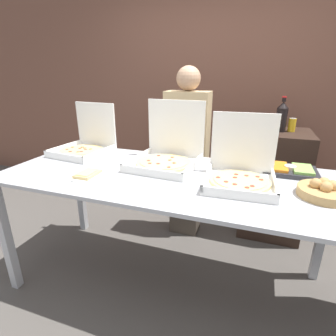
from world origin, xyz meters
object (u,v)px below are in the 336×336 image
at_px(paper_plate_front_center, 88,175).
at_px(soda_bottle, 282,116).
at_px(soda_can_silver, 265,123).
at_px(person_guest_cap, 187,152).
at_px(pizza_box_near_right, 241,171).
at_px(soda_can_colored, 292,125).
at_px(pizza_box_far_left, 85,144).
at_px(veggie_tray, 290,170).
at_px(pizza_box_far_right, 167,154).
at_px(bread_basket, 325,191).

distance_m(paper_plate_front_center, soda_bottle, 1.80).
xyz_separation_m(soda_can_silver, person_guest_cap, (-0.68, -0.35, -0.26)).
relative_size(pizza_box_near_right, soda_can_colored, 3.67).
bearing_deg(pizza_box_far_left, soda_can_colored, 32.03).
distance_m(pizza_box_far_left, person_guest_cap, 0.93).
distance_m(veggie_tray, soda_can_silver, 0.84).
relative_size(soda_bottle, person_guest_cap, 0.20).
bearing_deg(soda_can_silver, pizza_box_far_left, -149.92).
bearing_deg(veggie_tray, person_guest_cap, 152.37).
height_order(pizza_box_far_right, veggie_tray, pizza_box_far_right).
bearing_deg(pizza_box_near_right, paper_plate_front_center, -169.96).
height_order(pizza_box_near_right, soda_can_silver, pizza_box_near_right).
bearing_deg(soda_bottle, pizza_box_far_right, -133.85).
height_order(soda_can_silver, soda_can_colored, same).
distance_m(veggie_tray, soda_can_colored, 0.81).
distance_m(paper_plate_front_center, soda_can_colored, 1.88).
bearing_deg(pizza_box_far_right, person_guest_cap, 92.62).
bearing_deg(person_guest_cap, pizza_box_far_left, 32.40).
distance_m(pizza_box_far_left, soda_bottle, 1.80).
bearing_deg(pizza_box_far_right, paper_plate_front_center, -132.75).
relative_size(pizza_box_far_right, soda_can_silver, 4.11).
height_order(pizza_box_near_right, soda_bottle, soda_bottle).
height_order(bread_basket, soda_can_silver, soda_can_silver).
bearing_deg(bread_basket, pizza_box_far_right, 166.92).
height_order(pizza_box_far_right, soda_can_colored, pizza_box_far_right).
distance_m(pizza_box_near_right, soda_can_silver, 1.11).
height_order(pizza_box_near_right, veggie_tray, pizza_box_near_right).
xyz_separation_m(bread_basket, soda_can_colored, (-0.10, 1.12, 0.17)).
bearing_deg(bread_basket, paper_plate_front_center, -173.23).
bearing_deg(soda_can_silver, soda_bottle, -20.91).
distance_m(pizza_box_far_right, soda_can_silver, 1.15).
relative_size(pizza_box_far_right, pizza_box_near_right, 1.12).
bearing_deg(pizza_box_near_right, veggie_tray, 39.61).
bearing_deg(pizza_box_far_left, soda_can_silver, 36.13).
bearing_deg(paper_plate_front_center, person_guest_cap, 65.87).
bearing_deg(soda_bottle, pizza_box_far_left, -153.44).
height_order(soda_bottle, person_guest_cap, person_guest_cap).
bearing_deg(veggie_tray, pizza_box_far_left, -178.49).
distance_m(soda_bottle, soda_can_colored, 0.13).
height_order(veggie_tray, soda_bottle, soda_bottle).
relative_size(pizza_box_near_right, veggie_tray, 1.29).
relative_size(paper_plate_front_center, veggie_tray, 0.71).
distance_m(pizza_box_near_right, soda_can_colored, 1.14).
bearing_deg(soda_can_silver, soda_can_colored, -5.29).
distance_m(pizza_box_far_right, soda_can_colored, 1.29).
relative_size(pizza_box_far_right, veggie_tray, 1.44).
height_order(soda_can_colored, person_guest_cap, person_guest_cap).
xyz_separation_m(pizza_box_near_right, soda_can_colored, (0.37, 1.07, 0.13)).
xyz_separation_m(veggie_tray, soda_can_colored, (0.05, 0.78, 0.18)).
bearing_deg(soda_can_silver, paper_plate_front_center, -130.30).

